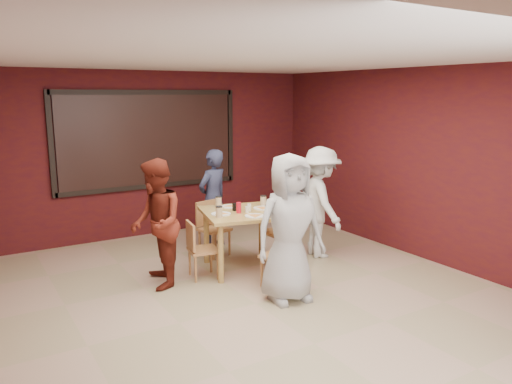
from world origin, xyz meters
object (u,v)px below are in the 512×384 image
chair_left (198,247)px  diner_front (289,228)px  chair_front (284,252)px  dining_table (242,219)px  diner_right (320,202)px  chair_right (285,227)px  diner_left (156,224)px  diner_back (213,199)px  chair_back (211,225)px

chair_left → diner_front: (0.62, -1.19, 0.44)m
chair_front → dining_table: bearing=97.0°
chair_left → diner_front: diner_front is taller
chair_front → diner_right: 1.45m
chair_right → diner_left: size_ratio=0.56×
diner_back → chair_left: bearing=35.3°
dining_table → chair_front: 0.90m
chair_front → chair_right: (0.58, 0.80, 0.06)m
diner_front → chair_left: bearing=124.5°
dining_table → diner_right: size_ratio=0.76×
chair_right → diner_back: (-0.55, 1.22, 0.26)m
diner_back → diner_right: (1.15, -1.26, 0.04)m
dining_table → chair_left: (-0.68, -0.01, -0.29)m
chair_right → diner_front: (-0.74, -1.14, 0.36)m
chair_back → chair_right: (0.76, -0.87, 0.06)m
diner_right → dining_table: bearing=98.1°
chair_front → diner_back: (0.03, 2.03, 0.32)m
dining_table → chair_back: (-0.08, 0.81, -0.26)m
chair_back → diner_front: 2.05m
chair_right → chair_front: bearing=-125.8°
chair_left → diner_right: bearing=-2.5°
chair_front → chair_left: chair_front is taller
diner_back → diner_front: bearing=65.3°
diner_right → chair_front: bearing=135.3°
chair_front → diner_back: 2.05m
chair_front → chair_right: 0.99m
dining_table → diner_back: bearing=83.6°
chair_front → diner_right: (1.18, 0.76, 0.37)m
chair_back → chair_right: chair_right is taller
chair_right → diner_right: diner_right is taller
dining_table → diner_front: diner_front is taller
diner_left → diner_back: bearing=144.4°
dining_table → diner_right: (1.28, -0.10, 0.11)m
diner_front → chair_front: bearing=71.7°
chair_back → diner_left: size_ratio=0.50×
dining_table → diner_left: diner_left is taller
chair_front → chair_back: chair_back is taller
dining_table → diner_back: 1.18m
chair_right → dining_table: bearing=175.1°
chair_front → chair_back: size_ratio=0.99×
chair_left → diner_right: 2.00m
chair_back → diner_back: 0.52m
diner_front → diner_left: 1.69m
chair_left → diner_left: (-0.56, 0.02, 0.38)m
dining_table → chair_left: dining_table is taller
dining_table → chair_front: (0.11, -0.86, -0.26)m
chair_front → diner_back: size_ratio=0.52×
chair_back → chair_left: size_ratio=1.07×
chair_front → diner_left: 1.64m
chair_front → chair_left: (-0.78, 0.85, -0.02)m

